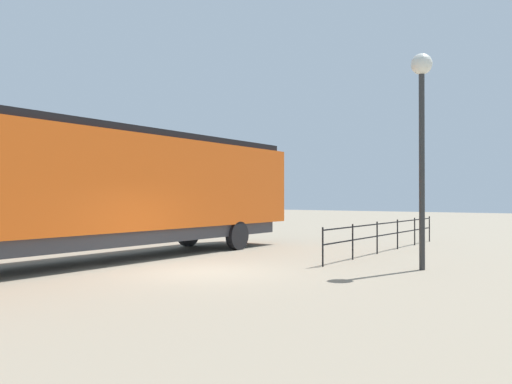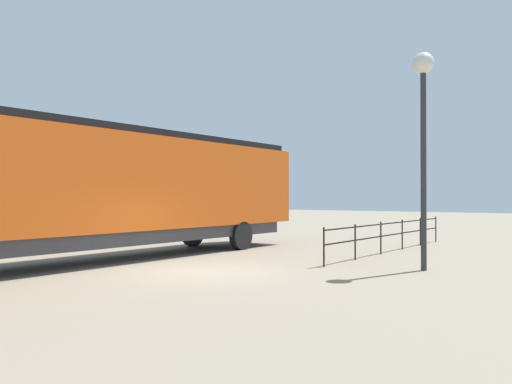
# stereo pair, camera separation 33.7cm
# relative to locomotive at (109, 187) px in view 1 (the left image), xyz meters

# --- Properties ---
(ground_plane) EXTENTS (120.00, 120.00, 0.00)m
(ground_plane) POSITION_rel_locomotive_xyz_m (4.08, -0.12, -2.39)
(ground_plane) COLOR gray
(locomotive) EXTENTS (2.86, 17.84, 4.27)m
(locomotive) POSITION_rel_locomotive_xyz_m (0.00, 0.00, 0.00)
(locomotive) COLOR #D15114
(locomotive) RESTS_ON ground_plane
(lamp_post) EXTENTS (0.60, 0.60, 6.11)m
(lamp_post) POSITION_rel_locomotive_xyz_m (8.89, 3.72, 2.21)
(lamp_post) COLOR #2D2D2D
(lamp_post) RESTS_ON ground_plane
(platform_fence) EXTENTS (0.05, 10.52, 1.17)m
(platform_fence) POSITION_rel_locomotive_xyz_m (6.29, 7.94, -1.63)
(platform_fence) COLOR black
(platform_fence) RESTS_ON ground_plane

